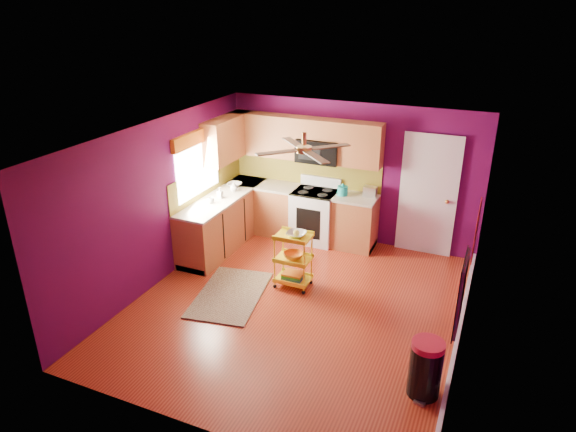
% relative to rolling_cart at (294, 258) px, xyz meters
% --- Properties ---
extents(ground, '(5.00, 5.00, 0.00)m').
position_rel_rolling_cart_xyz_m(ground, '(0.26, -0.50, -0.49)').
color(ground, maroon).
rests_on(ground, ground).
extents(room_envelope, '(4.54, 5.04, 2.52)m').
position_rel_rolling_cart_xyz_m(room_envelope, '(0.29, -0.50, 1.14)').
color(room_envelope, '#520942').
rests_on(room_envelope, ground).
extents(lower_cabinets, '(2.81, 2.31, 0.94)m').
position_rel_rolling_cart_xyz_m(lower_cabinets, '(-1.08, 1.31, -0.06)').
color(lower_cabinets, brown).
rests_on(lower_cabinets, ground).
extents(electric_range, '(0.76, 0.66, 1.13)m').
position_rel_rolling_cart_xyz_m(electric_range, '(-0.29, 1.67, -0.01)').
color(electric_range, white).
rests_on(electric_range, ground).
extents(upper_cabinetry, '(2.80, 2.30, 1.26)m').
position_rel_rolling_cart_xyz_m(upper_cabinetry, '(-0.98, 1.67, 1.31)').
color(upper_cabinetry, brown).
rests_on(upper_cabinetry, ground).
extents(left_window, '(0.08, 1.35, 1.08)m').
position_rel_rolling_cart_xyz_m(left_window, '(-1.95, 0.55, 1.25)').
color(left_window, white).
rests_on(left_window, ground).
extents(panel_door, '(0.95, 0.11, 2.15)m').
position_rel_rolling_cart_xyz_m(panel_door, '(1.62, 1.97, 0.53)').
color(panel_door, white).
rests_on(panel_door, ground).
extents(right_wall_art, '(0.04, 2.74, 1.04)m').
position_rel_rolling_cart_xyz_m(right_wall_art, '(2.49, -0.84, 0.95)').
color(right_wall_art, black).
rests_on(right_wall_art, ground).
extents(ceiling_fan, '(1.01, 1.01, 0.26)m').
position_rel_rolling_cart_xyz_m(ceiling_fan, '(0.26, -0.30, 1.80)').
color(ceiling_fan, '#BF8C3F').
rests_on(ceiling_fan, ground).
extents(shag_rug, '(1.15, 1.63, 0.02)m').
position_rel_rolling_cart_xyz_m(shag_rug, '(-0.77, -0.62, -0.48)').
color(shag_rug, black).
rests_on(shag_rug, ground).
extents(rolling_cart, '(0.53, 0.39, 0.96)m').
position_rel_rolling_cart_xyz_m(rolling_cart, '(0.00, 0.00, 0.00)').
color(rolling_cart, yellow).
rests_on(rolling_cart, ground).
extents(trash_can, '(0.43, 0.44, 0.69)m').
position_rel_rolling_cart_xyz_m(trash_can, '(2.23, -1.58, -0.15)').
color(trash_can, black).
rests_on(trash_can, ground).
extents(teal_kettle, '(0.18, 0.18, 0.21)m').
position_rel_rolling_cart_xyz_m(teal_kettle, '(0.21, 1.69, 0.53)').
color(teal_kettle, '#16A9A9').
rests_on(teal_kettle, lower_cabinets).
extents(toaster, '(0.22, 0.15, 0.18)m').
position_rel_rolling_cart_xyz_m(toaster, '(0.66, 1.81, 0.54)').
color(toaster, beige).
rests_on(toaster, lower_cabinets).
extents(soap_bottle_a, '(0.09, 0.09, 0.19)m').
position_rel_rolling_cart_xyz_m(soap_bottle_a, '(-1.67, 0.73, 0.54)').
color(soap_bottle_a, '#EA3F72').
rests_on(soap_bottle_a, lower_cabinets).
extents(soap_bottle_b, '(0.13, 0.13, 0.17)m').
position_rel_rolling_cart_xyz_m(soap_bottle_b, '(-1.62, 1.11, 0.53)').
color(soap_bottle_b, white).
rests_on(soap_bottle_b, lower_cabinets).
extents(counter_dish, '(0.26, 0.26, 0.06)m').
position_rel_rolling_cart_xyz_m(counter_dish, '(-1.73, 1.34, 0.48)').
color(counter_dish, white).
rests_on(counter_dish, lower_cabinets).
extents(counter_cup, '(0.12, 0.12, 0.09)m').
position_rel_rolling_cart_xyz_m(counter_cup, '(-1.69, 0.47, 0.49)').
color(counter_cup, white).
rests_on(counter_cup, lower_cabinets).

